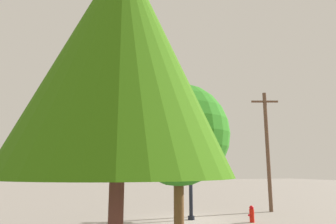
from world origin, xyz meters
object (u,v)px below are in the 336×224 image
signal_pole_assembly (155,139)px  tree_near (121,56)px  fire_hydrant (252,214)px  tree_far (178,134)px  utility_pole (267,148)px

signal_pole_assembly → tree_near: (3.85, 9.77, 0.62)m
signal_pole_assembly → tree_near: size_ratio=0.95×
fire_hydrant → tree_near: 12.63m
tree_near → tree_far: (-3.21, -4.88, -0.92)m
utility_pole → fire_hydrant: utility_pole is taller
signal_pole_assembly → tree_far: signal_pole_assembly is taller
signal_pole_assembly → utility_pole: utility_pole is taller
tree_near → tree_far: tree_near is taller
signal_pole_assembly → utility_pole: 8.37m
tree_far → tree_near: bearing=56.7°
tree_far → utility_pole: bearing=-145.1°
tree_near → utility_pole: bearing=-137.5°
utility_pole → tree_far: (8.91, 6.21, -0.13)m
tree_far → fire_hydrant: bearing=-148.7°
signal_pole_assembly → utility_pole: bearing=-170.9°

